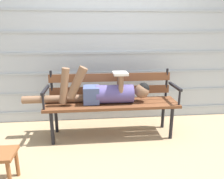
# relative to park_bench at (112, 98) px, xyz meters

# --- Properties ---
(ground_plane) EXTENTS (12.00, 12.00, 0.00)m
(ground_plane) POSITION_rel_park_bench_xyz_m (-0.00, -0.20, -0.51)
(ground_plane) COLOR tan
(house_siding) EXTENTS (4.49, 0.08, 2.11)m
(house_siding) POSITION_rel_park_bench_xyz_m (-0.00, 0.53, 0.55)
(house_siding) COLOR #B2BCC6
(house_siding) RESTS_ON ground
(park_bench) EXTENTS (1.73, 0.45, 0.87)m
(park_bench) POSITION_rel_park_bench_xyz_m (0.00, 0.00, 0.00)
(park_bench) COLOR brown
(park_bench) RESTS_ON ground
(reclining_person) EXTENTS (1.64, 0.25, 0.51)m
(reclining_person) POSITION_rel_park_bench_xyz_m (-0.11, -0.07, 0.11)
(reclining_person) COLOR #514784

